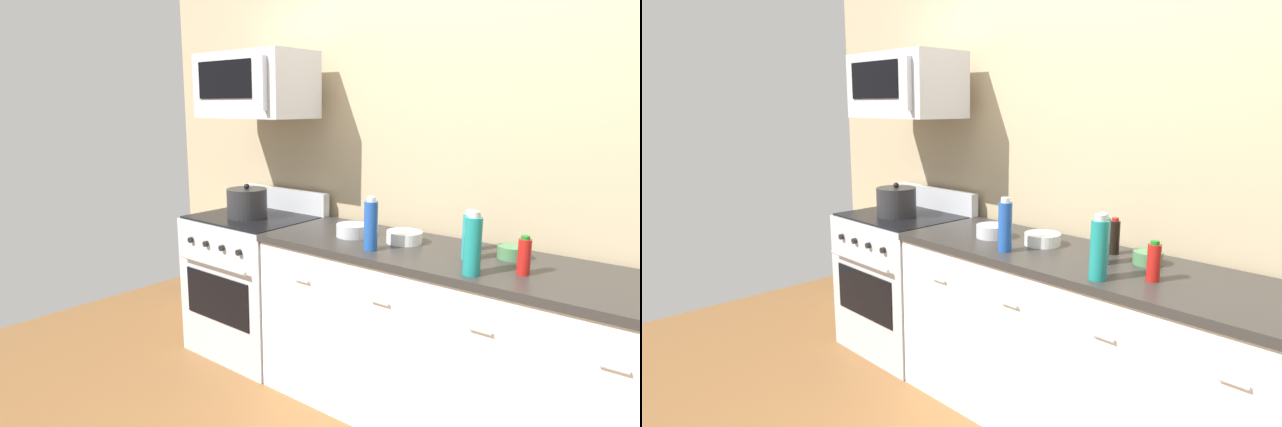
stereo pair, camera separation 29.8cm
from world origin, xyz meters
TOP-DOWN VIEW (x-y plane):
  - back_wall at (0.00, 0.41)m, footprint 5.24×0.10m
  - counter_unit at (-0.00, -0.00)m, footprint 2.15×0.66m
  - range_oven at (-1.45, 0.00)m, footprint 0.76×0.69m
  - microwave at (-1.45, 0.05)m, footprint 0.74×0.44m
  - bottle_soy_sauce_dark at (-0.00, 0.16)m, footprint 0.05×0.05m
  - bottle_sparkling_teal at (0.15, -0.23)m, footprint 0.07×0.07m
  - bottle_dish_soap at (0.05, -0.02)m, footprint 0.07×0.07m
  - bottle_soda_blue at (-0.40, -0.18)m, footprint 0.07×0.07m
  - bottle_hot_sauce_red at (0.32, -0.08)m, footprint 0.06×0.06m
  - bowl_green_glaze at (0.20, 0.12)m, footprint 0.13×0.13m
  - bowl_white_ceramic at (-0.34, 0.05)m, footprint 0.19×0.19m
  - bowl_steel_prep at (-0.63, -0.02)m, footprint 0.18×0.18m
  - stockpot at (-1.45, -0.05)m, footprint 0.26×0.26m

SIDE VIEW (x-z plane):
  - counter_unit at x=0.00m, z-range 0.00..0.92m
  - range_oven at x=-1.45m, z-range -0.07..1.00m
  - bowl_green_glaze at x=0.20m, z-range 0.92..0.98m
  - bowl_white_ceramic at x=-0.34m, z-range 0.92..0.98m
  - bowl_steel_prep at x=-0.63m, z-range 0.92..0.99m
  - bottle_hot_sauce_red at x=0.32m, z-range 0.92..1.09m
  - bottle_soy_sauce_dark at x=0.00m, z-range 0.92..1.09m
  - stockpot at x=-1.45m, z-range 0.91..1.13m
  - bottle_dish_soap at x=0.05m, z-range 0.91..1.15m
  - bottle_soda_blue at x=-0.40m, z-range 0.91..1.18m
  - bottle_sparkling_teal at x=0.15m, z-range 0.91..1.19m
  - back_wall at x=0.00m, z-range 0.00..2.70m
  - microwave at x=-1.45m, z-range 1.55..1.95m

